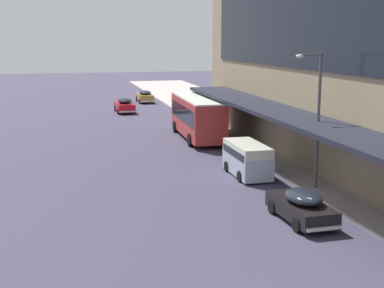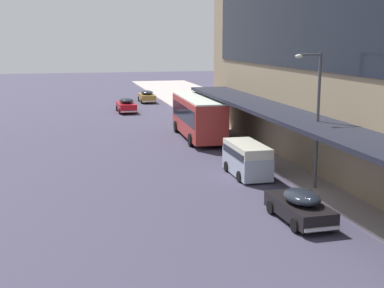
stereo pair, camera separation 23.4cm
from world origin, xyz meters
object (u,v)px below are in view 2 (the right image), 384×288
at_px(transit_bus_kerbside_front, 198,115).
at_px(sedan_oncoming_rear, 126,105).
at_px(sedan_lead_mid, 147,96).
at_px(sedan_trailing_near, 300,206).
at_px(vw_van, 246,157).
at_px(street_lamp, 315,111).

relative_size(transit_bus_kerbside_front, sedan_oncoming_rear, 2.10).
bearing_deg(sedan_oncoming_rear, sedan_lead_mid, 67.91).
bearing_deg(sedan_trailing_near, sedan_oncoming_rear, 95.29).
relative_size(transit_bus_kerbside_front, sedan_lead_mid, 2.12).
height_order(sedan_lead_mid, vw_van, vw_van).
height_order(sedan_trailing_near, sedan_lead_mid, sedan_lead_mid).
xyz_separation_m(transit_bus_kerbside_front, sedan_lead_mid, (-0.31, 26.14, -1.16)).
bearing_deg(transit_bus_kerbside_front, sedan_oncoming_rear, 102.93).
height_order(vw_van, street_lamp, street_lamp).
xyz_separation_m(sedan_lead_mid, vw_van, (0.23, -38.42, 0.33)).
xyz_separation_m(sedan_lead_mid, street_lamp, (2.62, -42.34, 3.55)).
bearing_deg(street_lamp, transit_bus_kerbside_front, 98.11).
distance_m(transit_bus_kerbside_front, street_lamp, 16.54).
bearing_deg(sedan_oncoming_rear, street_lamp, -79.39).
bearing_deg(street_lamp, vw_van, 121.41).
relative_size(sedan_lead_mid, street_lamp, 0.65).
bearing_deg(vw_van, street_lamp, -58.59).
height_order(sedan_oncoming_rear, sedan_lead_mid, sedan_oncoming_rear).
relative_size(transit_bus_kerbside_front, street_lamp, 1.38).
distance_m(vw_van, street_lamp, 5.61).
bearing_deg(sedan_trailing_near, sedan_lead_mid, 89.84).
bearing_deg(sedan_oncoming_rear, vw_van, -82.53).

